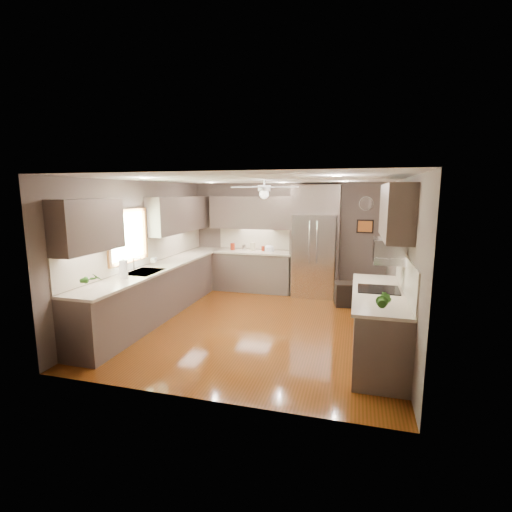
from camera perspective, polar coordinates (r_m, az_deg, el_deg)
The scene contains 28 objects.
floor at distance 6.63m, azimuth 0.55°, elevation -10.44°, with size 5.00×5.00×0.00m, color #4C270A.
ceiling at distance 6.22m, azimuth 0.59°, elevation 11.70°, with size 5.00×5.00×0.00m, color white.
wall_back at distance 8.72m, azimuth 4.76°, elevation 2.89°, with size 4.50×4.50×0.00m, color brown.
wall_front at distance 3.99m, azimuth -8.63°, elevation -5.43°, with size 4.50×4.50×0.00m, color brown.
wall_left at distance 7.21m, azimuth -17.00°, elevation 1.04°, with size 5.00×5.00×0.00m, color brown.
wall_right at distance 6.14m, azimuth 21.32°, elevation -0.65°, with size 5.00×5.00×0.00m, color brown.
canister_a at distance 8.79m, azimuth -3.63°, elevation 1.44°, with size 0.11×0.11×0.17m, color maroon.
canister_b at distance 8.73m, azimuth -1.84°, elevation 1.33°, with size 0.09×0.09×0.14m, color silver.
canister_c at distance 8.68m, azimuth -0.52°, elevation 1.42°, with size 0.12×0.12×0.20m, color #B7AF89.
canister_d at distance 8.63m, azimuth 1.09°, elevation 1.17°, with size 0.08×0.08×0.12m, color maroon.
soap_bottle at distance 7.24m, azimuth -15.35°, elevation -0.59°, with size 0.08×0.09×0.19m, color white.
potted_plant_left at distance 5.66m, azimuth -23.95°, elevation -3.24°, with size 0.16×0.11×0.31m, color #275919.
potted_plant_right at distance 4.40m, azimuth 19.10°, elevation -6.51°, with size 0.17×0.14×0.31m, color #275919.
bowl at distance 8.54m, azimuth 2.05°, elevation 0.86°, with size 0.24×0.24×0.06m, color #B7AF89.
left_run at distance 7.33m, azimuth -14.12°, elevation -4.79°, with size 0.65×4.70×1.45m.
back_run at distance 8.73m, azimuth -0.36°, elevation -2.18°, with size 1.85×0.65×1.45m.
uppers at distance 7.13m, azimuth -3.76°, elevation 6.38°, with size 4.50×4.70×0.95m.
window at distance 6.74m, azimuth -19.17°, elevation 2.93°, with size 0.05×1.12×0.92m.
sink at distance 6.68m, azimuth -16.82°, elevation -2.59°, with size 0.50×0.70×0.32m.
refrigerator at distance 8.30m, azimuth 9.07°, elevation 2.01°, with size 1.06×0.75×2.45m.
right_run at distance 5.53m, azimuth 18.32°, elevation -9.79°, with size 0.70×2.20×1.45m.
microwave at distance 5.54m, azimuth 19.74°, elevation 0.80°, with size 0.43×0.55×0.34m.
ceiling_fan at distance 6.51m, azimuth 1.27°, elevation 10.14°, with size 1.18×1.18×0.32m.
recessed_lights at distance 6.62m, azimuth 1.15°, elevation 11.53°, with size 2.84×3.14×0.01m.
wall_clock at distance 8.51m, azimuth 16.59°, elevation 7.75°, with size 0.30×0.03×0.30m.
framed_print at distance 8.53m, azimuth 16.43°, elevation 4.39°, with size 0.36×0.03×0.30m.
stool at distance 7.83m, azimuth 13.59°, elevation -5.70°, with size 0.48×0.48×0.48m.
paper_towel at distance 6.24m, azimuth -19.70°, elevation -1.98°, with size 0.13×0.13×0.32m.
Camera 1 is at (1.58, -6.02, 2.29)m, focal length 26.00 mm.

